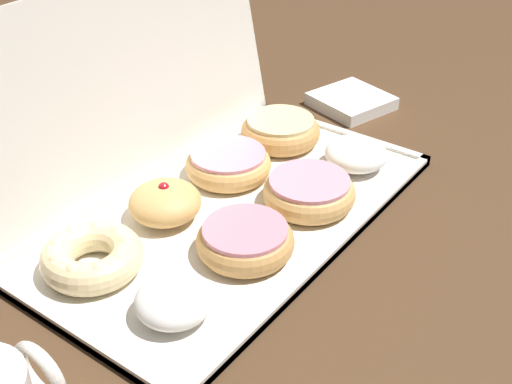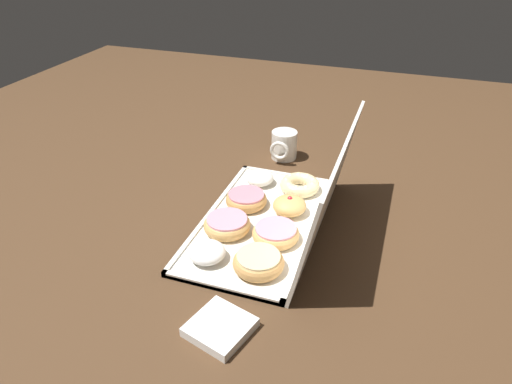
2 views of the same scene
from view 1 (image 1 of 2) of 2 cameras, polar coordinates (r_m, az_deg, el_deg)
The scene contains 12 objects.
ground_plane at distance 0.85m, azimuth -1.66°, elevation -2.24°, with size 3.00×3.00×0.00m, color #4C331E.
donut_box at distance 0.85m, azimuth -1.66°, elevation -1.95°, with size 0.54×0.29×0.01m.
box_lid_open at distance 0.89m, azimuth -10.95°, elevation 8.97°, with size 0.54×0.28×0.01m, color silver.
powdered_filled_donut_0 at distance 0.69m, azimuth -7.10°, elevation -9.27°, with size 0.08×0.08×0.04m.
pink_frosted_donut_1 at distance 0.76m, azimuth -0.93°, elevation -4.16°, with size 0.11×0.11×0.04m.
pink_frosted_donut_2 at distance 0.85m, azimuth 4.60°, elevation 0.05°, with size 0.12×0.12×0.04m.
powdered_filled_donut_3 at distance 0.94m, azimuth 8.64°, elevation 3.27°, with size 0.09×0.09×0.04m.
cruller_donut_4 at distance 0.76m, azimuth -13.95°, elevation -5.37°, with size 0.12×0.12×0.04m.
jelly_filled_donut_5 at distance 0.83m, azimuth -7.84°, elevation -0.88°, with size 0.09×0.09×0.05m.
pink_frosted_donut_6 at distance 0.91m, azimuth -2.40°, elevation 2.47°, with size 0.12×0.12×0.04m.
glazed_ring_donut_7 at distance 0.99m, azimuth 2.12°, elevation 5.33°, with size 0.12×0.12×0.04m.
napkin_stack at distance 1.14m, azimuth 8.22°, elevation 7.76°, with size 0.11×0.11×0.02m, color white.
Camera 1 is at (-0.54, -0.43, 0.49)m, focal length 46.40 mm.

